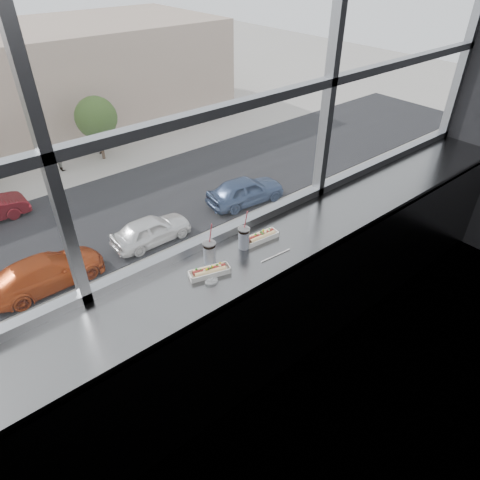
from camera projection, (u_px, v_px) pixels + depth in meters
wall_back_lower at (223, 295)px, 3.34m from camera, size 6.00×0.00×6.00m
window_glass at (214, 56)px, 2.34m from camera, size 6.00×0.00×6.00m
window_mullions at (216, 56)px, 2.33m from camera, size 6.00×0.08×2.40m
counter at (247, 259)px, 2.86m from camera, size 6.00×0.55×0.06m
counter_fascia at (269, 334)px, 3.00m from camera, size 6.00×0.04×1.04m
hotdog_tray_left at (210, 271)px, 2.67m from camera, size 0.27×0.16×0.06m
hotdog_tray_right at (261, 237)px, 2.98m from camera, size 0.27×0.11×0.07m
soda_cup_left at (209, 252)px, 2.72m from camera, size 0.08×0.08×0.31m
soda_cup_right at (244, 237)px, 2.87m from camera, size 0.08×0.08×0.30m
loose_straw at (276, 255)px, 2.84m from camera, size 0.24×0.03×0.01m
wrapper at (212, 281)px, 2.61m from camera, size 0.09×0.07×0.02m
plaza_near at (104, 439)px, 14.41m from camera, size 50.00×14.00×0.04m
car_near_c at (45, 268)px, 20.17m from camera, size 2.84×6.40×2.10m
car_near_e at (246, 186)px, 26.57m from camera, size 3.65×7.15×2.29m
car_near_d at (151, 226)px, 23.15m from camera, size 2.53×6.07×2.02m
pedestrian_d at (96, 139)px, 32.87m from camera, size 0.75×0.99×2.24m
pedestrian_c at (60, 156)px, 30.57m from camera, size 0.67×0.90×2.02m
tree_right at (96, 118)px, 30.86m from camera, size 3.03×3.03×4.74m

